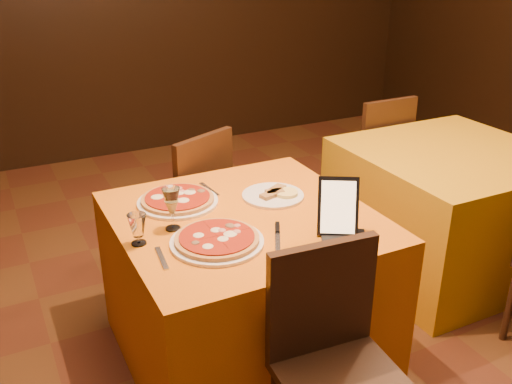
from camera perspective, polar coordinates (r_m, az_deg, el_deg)
name	(u,v)px	position (r m, az deg, el deg)	size (l,w,h in m)	color
floor	(334,383)	(2.79, 7.80, -18.44)	(6.00, 7.00, 0.01)	#5E2D19
main_table	(245,287)	(2.71, -1.15, -9.46)	(1.10, 1.10, 0.75)	orange
side_table	(446,209)	(3.63, 18.51, -1.66)	(1.10, 1.10, 0.75)	#C0870C
chair_main_near	(344,383)	(2.11, 8.83, -18.36)	(0.41, 0.41, 0.91)	black
chair_main_far	(182,204)	(3.35, -7.36, -1.15)	(0.48, 0.48, 0.91)	black
chair_side_far	(368,156)	(4.14, 11.12, 3.53)	(0.38, 0.38, 0.91)	black
pizza_near	(217,240)	(2.29, -3.93, -4.84)	(0.38, 0.38, 0.03)	white
pizza_far	(178,200)	(2.65, -7.84, -0.84)	(0.37, 0.37, 0.03)	white
cutlet_dish	(273,194)	(2.69, 1.70, -0.25)	(0.29, 0.29, 0.03)	white
wine_glass	(172,209)	(2.39, -8.41, -1.65)	(0.08, 0.08, 0.19)	#C4C46F
water_glass	(138,229)	(2.31, -11.75, -3.69)	(0.07, 0.07, 0.13)	silver
tablet	(338,206)	(2.35, 8.21, -1.43)	(0.17, 0.01, 0.24)	black
knife	(278,238)	(2.33, 2.18, -4.66)	(0.25, 0.02, 0.01)	silver
fork_near	(162,258)	(2.22, -9.41, -6.55)	(0.18, 0.02, 0.01)	#A6A7AD
fork_far	(209,189)	(2.78, -4.70, 0.28)	(0.18, 0.02, 0.01)	silver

